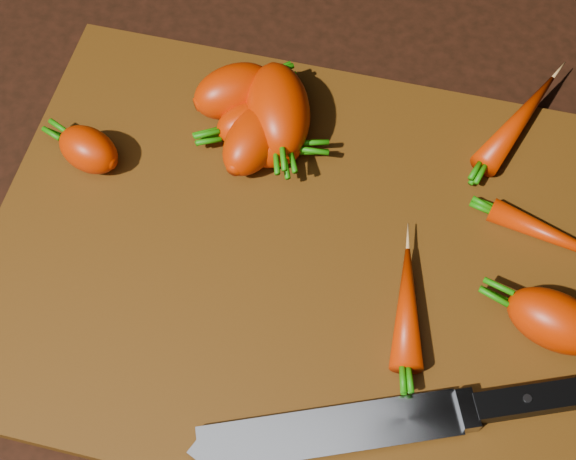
# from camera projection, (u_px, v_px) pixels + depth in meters

# --- Properties ---
(ground) EXTENTS (2.00, 2.00, 0.01)m
(ground) POSITION_uv_depth(u_px,v_px,m) (285.00, 259.00, 0.69)
(ground) COLOR black
(cutting_board) EXTENTS (0.50, 0.40, 0.01)m
(cutting_board) POSITION_uv_depth(u_px,v_px,m) (285.00, 254.00, 0.68)
(cutting_board) COLOR #56310E
(cutting_board) RESTS_ON ground
(carrot_0) EXTENTS (0.09, 0.08, 0.05)m
(carrot_0) POSITION_uv_depth(u_px,v_px,m) (234.00, 91.00, 0.72)
(carrot_0) COLOR #C12600
(carrot_0) RESTS_ON cutting_board
(carrot_1) EXTENTS (0.07, 0.06, 0.04)m
(carrot_1) POSITION_uv_depth(u_px,v_px,m) (88.00, 150.00, 0.70)
(carrot_1) COLOR #C12600
(carrot_1) RESTS_ON cutting_board
(carrot_2) EXTENTS (0.09, 0.11, 0.06)m
(carrot_2) POSITION_uv_depth(u_px,v_px,m) (278.00, 110.00, 0.71)
(carrot_2) COLOR #C12600
(carrot_2) RESTS_ON cutting_board
(carrot_3) EXTENTS (0.06, 0.09, 0.05)m
(carrot_3) POSITION_uv_depth(u_px,v_px,m) (254.00, 139.00, 0.70)
(carrot_3) COLOR #C12600
(carrot_3) RESTS_ON cutting_board
(carrot_4) EXTENTS (0.07, 0.07, 0.04)m
(carrot_4) POSITION_uv_depth(u_px,v_px,m) (250.00, 123.00, 0.71)
(carrot_4) COLOR #C12600
(carrot_4) RESTS_ON cutting_board
(carrot_5) EXTENTS (0.06, 0.05, 0.04)m
(carrot_5) POSITION_uv_depth(u_px,v_px,m) (269.00, 147.00, 0.70)
(carrot_5) COLOR #C12600
(carrot_5) RESTS_ON cutting_board
(carrot_6) EXTENTS (0.09, 0.06, 0.05)m
(carrot_6) POSITION_uv_depth(u_px,v_px,m) (555.00, 321.00, 0.62)
(carrot_6) COLOR #C12600
(carrot_6) RESTS_ON cutting_board
(carrot_7) EXTENTS (0.07, 0.12, 0.03)m
(carrot_7) POSITION_uv_depth(u_px,v_px,m) (519.00, 121.00, 0.72)
(carrot_7) COLOR #C12600
(carrot_7) RESTS_ON cutting_board
(carrot_8) EXTENTS (0.12, 0.05, 0.02)m
(carrot_8) POSITION_uv_depth(u_px,v_px,m) (558.00, 238.00, 0.67)
(carrot_8) COLOR #C12600
(carrot_8) RESTS_ON cutting_board
(carrot_9) EXTENTS (0.04, 0.11, 0.03)m
(carrot_9) POSITION_uv_depth(u_px,v_px,m) (407.00, 307.00, 0.63)
(carrot_9) COLOR #C12600
(carrot_9) RESTS_ON cutting_board
(knife) EXTENTS (0.31, 0.15, 0.02)m
(knife) POSITION_uv_depth(u_px,v_px,m) (356.00, 427.00, 0.59)
(knife) COLOR gray
(knife) RESTS_ON cutting_board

